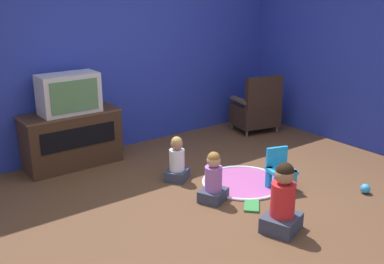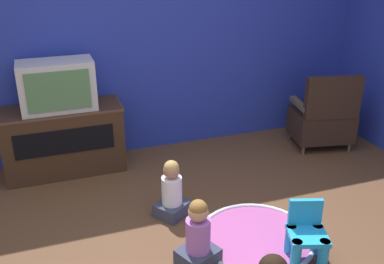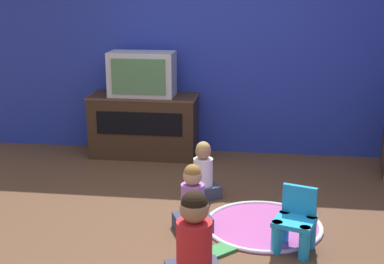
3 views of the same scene
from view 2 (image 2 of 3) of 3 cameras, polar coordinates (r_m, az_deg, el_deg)
ground_plane at (r=3.55m, az=2.91°, el=-16.17°), size 30.00×30.00×0.00m
wall_back at (r=4.90m, az=-8.38°, el=11.72°), size 5.69×0.12×2.56m
tv_cabinet at (r=4.79m, az=-15.97°, el=-0.84°), size 1.21×0.49×0.70m
television at (r=4.56m, az=-16.74°, el=5.66°), size 0.71×0.37×0.49m
black_armchair at (r=5.37m, az=16.33°, el=1.64°), size 0.74×0.64×0.90m
yellow_kid_chair at (r=3.57m, az=14.32°, el=-12.88°), size 0.35×0.34×0.47m
play_mat at (r=3.82m, az=8.17°, el=-13.00°), size 0.96×0.96×0.04m
child_watching_center at (r=3.94m, az=-2.57°, el=-7.62°), size 0.36×0.35×0.53m
child_watching_right at (r=3.39m, az=0.77°, el=-13.19°), size 0.36×0.34×0.55m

